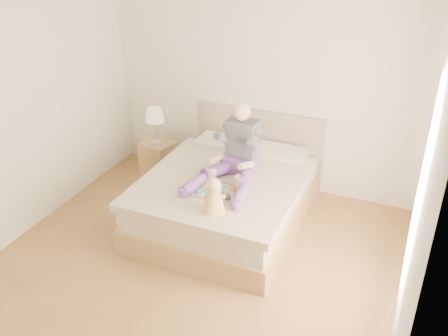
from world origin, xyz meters
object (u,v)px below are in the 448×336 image
at_px(adult, 235,155).
at_px(tray, 219,189).
at_px(nightstand, 159,159).
at_px(bed, 229,194).
at_px(baby, 214,198).

height_order(adult, tray, adult).
bearing_deg(nightstand, tray, -26.11).
xyz_separation_m(bed, nightstand, (-1.28, 0.59, -0.07)).
distance_m(nightstand, baby, 2.08).
relative_size(adult, tray, 2.15).
relative_size(adult, baby, 2.69).
relative_size(tray, baby, 1.26).
bearing_deg(baby, nightstand, 117.72).
distance_m(tray, baby, 0.40).
height_order(adult, baby, adult).
xyz_separation_m(adult, tray, (-0.02, -0.41, -0.21)).
bearing_deg(bed, baby, -77.72).
xyz_separation_m(nightstand, adult, (1.37, -0.62, 0.61)).
xyz_separation_m(nightstand, baby, (1.45, -1.40, 0.51)).
relative_size(nightstand, tray, 1.06).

